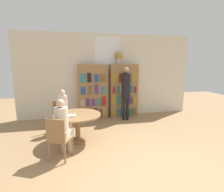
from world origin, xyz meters
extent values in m
plane|color=#9E7A51|center=(0.00, 0.00, 0.00)|extent=(16.00, 16.00, 0.00)
cube|color=beige|center=(0.00, 3.66, 1.50)|extent=(6.40, 0.06, 3.00)
cube|color=white|center=(0.00, 3.62, 2.35)|extent=(0.90, 0.01, 1.10)
cube|color=olive|center=(-0.57, 3.47, 0.96)|extent=(1.02, 0.32, 1.92)
cube|color=tan|center=(-0.96, 3.30, 0.18)|extent=(0.13, 0.02, 0.25)
cube|color=#2D707A|center=(-0.80, 3.30, 0.22)|extent=(0.13, 0.02, 0.32)
cube|color=brown|center=(-0.64, 3.30, 0.23)|extent=(0.11, 0.02, 0.33)
cube|color=black|center=(-0.50, 3.30, 0.22)|extent=(0.12, 0.02, 0.32)
cube|color=#4C2D6B|center=(-0.33, 3.30, 0.19)|extent=(0.12, 0.02, 0.25)
cube|color=olive|center=(-0.19, 3.30, 0.19)|extent=(0.13, 0.02, 0.27)
cube|color=tan|center=(-0.94, 3.30, 0.60)|extent=(0.15, 0.02, 0.24)
cube|color=#4C2D6B|center=(-0.76, 3.30, 0.61)|extent=(0.13, 0.02, 0.27)
cube|color=#4C2D6B|center=(-0.57, 3.30, 0.61)|extent=(0.11, 0.02, 0.26)
cube|color=#2D707A|center=(-0.39, 3.30, 0.62)|extent=(0.12, 0.02, 0.28)
cube|color=maroon|center=(-0.20, 3.30, 0.64)|extent=(0.16, 0.02, 0.32)
cube|color=navy|center=(-0.91, 3.30, 1.03)|extent=(0.16, 0.02, 0.27)
cube|color=brown|center=(-0.68, 3.30, 1.05)|extent=(0.14, 0.02, 0.31)
cube|color=#4C2D6B|center=(-0.46, 3.30, 1.06)|extent=(0.14, 0.02, 0.33)
cube|color=#2D707A|center=(-0.22, 3.30, 1.03)|extent=(0.14, 0.02, 0.26)
cube|color=#2D707A|center=(-0.91, 3.30, 1.46)|extent=(0.19, 0.02, 0.30)
cube|color=black|center=(-0.69, 3.30, 1.47)|extent=(0.14, 0.02, 0.32)
cube|color=navy|center=(-0.45, 3.30, 1.45)|extent=(0.14, 0.02, 0.27)
cube|color=brown|center=(-0.22, 3.30, 1.45)|extent=(0.18, 0.02, 0.27)
cube|color=olive|center=(0.57, 3.47, 0.96)|extent=(1.02, 0.32, 1.92)
cube|color=olive|center=(0.19, 3.30, 0.18)|extent=(0.13, 0.02, 0.23)
cube|color=#2D707A|center=(0.34, 3.30, 0.20)|extent=(0.11, 0.02, 0.27)
cube|color=#4C2D6B|center=(0.50, 3.30, 0.22)|extent=(0.12, 0.02, 0.32)
cube|color=#236638|center=(0.64, 3.30, 0.20)|extent=(0.09, 0.02, 0.28)
cube|color=#236638|center=(0.80, 3.30, 0.18)|extent=(0.14, 0.02, 0.24)
cube|color=brown|center=(0.96, 3.30, 0.19)|extent=(0.12, 0.02, 0.26)
cube|color=olive|center=(0.18, 3.30, 0.64)|extent=(0.13, 0.02, 0.32)
cube|color=#2D707A|center=(0.34, 3.30, 0.64)|extent=(0.12, 0.02, 0.32)
cube|color=#236638|center=(0.50, 3.30, 0.64)|extent=(0.10, 0.02, 0.33)
cube|color=brown|center=(0.64, 3.30, 0.62)|extent=(0.10, 0.02, 0.28)
cube|color=#4C2D6B|center=(0.80, 3.30, 0.61)|extent=(0.12, 0.02, 0.26)
cube|color=olive|center=(0.96, 3.30, 0.62)|extent=(0.13, 0.02, 0.30)
cube|color=maroon|center=(0.17, 3.30, 1.01)|extent=(0.09, 0.02, 0.23)
cube|color=#2D707A|center=(0.31, 3.30, 1.01)|extent=(0.12, 0.02, 0.24)
cube|color=tan|center=(0.43, 3.30, 1.06)|extent=(0.09, 0.02, 0.32)
cube|color=maroon|center=(0.57, 3.30, 1.04)|extent=(0.10, 0.02, 0.28)
cube|color=#2D707A|center=(0.70, 3.30, 1.03)|extent=(0.10, 0.02, 0.27)
cube|color=#2D707A|center=(0.84, 3.30, 1.03)|extent=(0.07, 0.02, 0.28)
cube|color=maroon|center=(0.97, 3.30, 1.01)|extent=(0.08, 0.02, 0.23)
cube|color=olive|center=(0.22, 3.30, 1.47)|extent=(0.20, 0.02, 0.32)
cube|color=maroon|center=(0.46, 3.30, 1.46)|extent=(0.20, 0.02, 0.29)
cube|color=brown|center=(0.70, 3.30, 1.45)|extent=(0.17, 0.02, 0.27)
cube|color=olive|center=(0.91, 3.30, 1.45)|extent=(0.20, 0.02, 0.29)
cylinder|color=#B7AD9E|center=(0.38, 3.47, 2.02)|extent=(0.14, 0.14, 0.20)
sphere|color=olive|center=(0.38, 3.47, 2.23)|extent=(0.27, 0.27, 0.27)
cylinder|color=olive|center=(-1.14, 1.55, 0.01)|extent=(0.44, 0.44, 0.03)
cylinder|color=olive|center=(-1.14, 1.55, 0.35)|extent=(0.12, 0.12, 0.64)
cylinder|color=olive|center=(-1.14, 1.55, 0.69)|extent=(1.17, 1.17, 0.04)
cube|color=olive|center=(-1.50, 0.78, 0.43)|extent=(0.53, 0.53, 0.04)
cube|color=olive|center=(-1.57, 0.62, 0.68)|extent=(0.38, 0.20, 0.45)
cylinder|color=olive|center=(-1.58, 1.01, 0.21)|extent=(0.04, 0.04, 0.41)
cylinder|color=olive|center=(-1.27, 0.87, 0.21)|extent=(0.04, 0.04, 0.41)
cylinder|color=olive|center=(-1.72, 0.70, 0.21)|extent=(0.04, 0.04, 0.41)
cylinder|color=olive|center=(-1.41, 0.56, 0.21)|extent=(0.04, 0.04, 0.41)
cube|color=olive|center=(-1.56, 2.29, 0.43)|extent=(0.54, 0.54, 0.04)
cube|color=olive|center=(-1.65, 2.44, 0.68)|extent=(0.37, 0.23, 0.45)
cylinder|color=olive|center=(-1.33, 2.22, 0.21)|extent=(0.04, 0.04, 0.41)
cylinder|color=olive|center=(-1.62, 2.05, 0.21)|extent=(0.04, 0.04, 0.41)
cylinder|color=olive|center=(-1.49, 2.52, 0.21)|extent=(0.04, 0.04, 0.41)
cylinder|color=olive|center=(-1.79, 2.35, 0.21)|extent=(0.04, 0.04, 0.41)
cube|color=beige|center=(-1.49, 2.16, 0.51)|extent=(0.38, 0.40, 0.12)
cylinder|color=beige|center=(-1.53, 2.23, 0.82)|extent=(0.25, 0.25, 0.50)
sphere|color=#DBB293|center=(-1.53, 2.23, 1.15)|extent=(0.16, 0.16, 0.16)
cylinder|color=beige|center=(-1.37, 2.10, 0.23)|extent=(0.10, 0.10, 0.45)
cylinder|color=beige|center=(-1.50, 2.03, 0.23)|extent=(0.10, 0.10, 0.45)
cube|color=beige|center=(-1.44, 0.91, 0.51)|extent=(0.39, 0.41, 0.12)
cylinder|color=beige|center=(-1.47, 0.84, 0.82)|extent=(0.28, 0.28, 0.50)
sphere|color=tan|center=(-1.47, 0.84, 1.16)|extent=(0.17, 0.17, 0.17)
cylinder|color=beige|center=(-1.46, 1.05, 0.23)|extent=(0.10, 0.10, 0.45)
cylinder|color=beige|center=(-1.32, 0.98, 0.23)|extent=(0.10, 0.10, 0.45)
cylinder|color=black|center=(0.44, 2.96, 0.39)|extent=(0.10, 0.10, 0.78)
cylinder|color=black|center=(0.58, 2.96, 0.39)|extent=(0.10, 0.10, 0.78)
cylinder|color=black|center=(0.51, 2.96, 1.20)|extent=(0.30, 0.30, 0.85)
sphere|color=#A37A5B|center=(0.51, 2.96, 1.73)|extent=(0.20, 0.20, 0.20)
cylinder|color=black|center=(0.60, 3.23, 1.42)|extent=(0.07, 0.30, 0.07)
cube|color=silver|center=(-1.30, 1.40, 0.72)|extent=(0.24, 0.18, 0.03)
camera|label=1|loc=(-1.15, -2.71, 1.93)|focal=28.00mm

